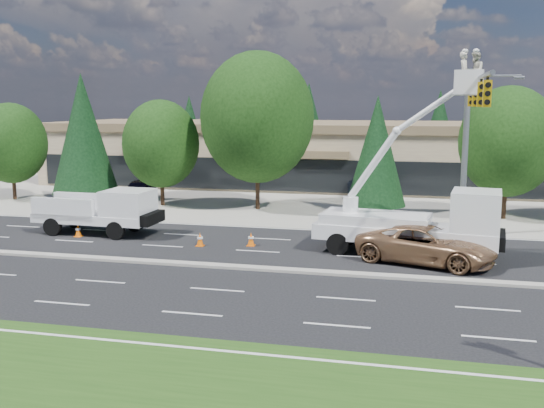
% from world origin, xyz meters
% --- Properties ---
extents(ground, '(140.00, 140.00, 0.00)m').
position_xyz_m(ground, '(0.00, 0.00, 0.00)').
color(ground, black).
rests_on(ground, ground).
extents(concrete_apron, '(140.00, 22.00, 0.01)m').
position_xyz_m(concrete_apron, '(0.00, 20.00, 0.01)').
color(concrete_apron, gray).
rests_on(concrete_apron, ground).
extents(road_median, '(120.00, 0.55, 0.12)m').
position_xyz_m(road_median, '(0.00, 0.00, 0.06)').
color(road_median, gray).
rests_on(road_median, ground).
extents(strip_mall, '(50.40, 15.40, 5.50)m').
position_xyz_m(strip_mall, '(0.00, 29.97, 2.83)').
color(strip_mall, tan).
rests_on(strip_mall, ground).
extents(tree_front_a, '(5.23, 5.23, 7.25)m').
position_xyz_m(tree_front_a, '(-22.00, 15.00, 4.24)').
color(tree_front_a, '#332114').
rests_on(tree_front_a, ground).
extents(tree_front_b, '(4.74, 4.74, 9.35)m').
position_xyz_m(tree_front_b, '(-16.00, 15.00, 5.01)').
color(tree_front_b, '#332114').
rests_on(tree_front_b, ground).
extents(tree_front_c, '(5.39, 5.39, 7.47)m').
position_xyz_m(tree_front_c, '(-10.00, 15.00, 4.37)').
color(tree_front_c, '#332114').
rests_on(tree_front_c, ground).
extents(tree_front_d, '(7.68, 7.68, 10.66)m').
position_xyz_m(tree_front_d, '(-3.00, 15.00, 6.24)').
color(tree_front_d, '#332114').
rests_on(tree_front_d, ground).
extents(tree_front_e, '(3.91, 3.91, 7.71)m').
position_xyz_m(tree_front_e, '(5.00, 15.00, 4.14)').
color(tree_front_e, '#332114').
rests_on(tree_front_e, ground).
extents(tree_front_f, '(5.97, 5.97, 8.28)m').
position_xyz_m(tree_front_f, '(13.00, 15.00, 4.85)').
color(tree_front_f, '#332114').
rests_on(tree_front_f, ground).
extents(tree_back_a, '(4.11, 4.11, 8.09)m').
position_xyz_m(tree_back_a, '(-18.00, 42.00, 4.34)').
color(tree_back_a, '#332114').
rests_on(tree_back_a, ground).
extents(tree_back_b, '(4.79, 4.79, 9.44)m').
position_xyz_m(tree_back_b, '(-4.00, 42.00, 5.07)').
color(tree_back_b, '#332114').
rests_on(tree_back_b, ground).
extents(tree_back_c, '(4.38, 4.38, 8.63)m').
position_xyz_m(tree_back_c, '(10.00, 42.00, 4.63)').
color(tree_back_c, '#332114').
rests_on(tree_back_c, ground).
extents(signal_mast, '(2.76, 10.16, 9.00)m').
position_xyz_m(signal_mast, '(10.03, 7.04, 6.06)').
color(signal_mast, gray).
rests_on(signal_mast, ground).
extents(utility_pickup, '(6.67, 2.81, 2.53)m').
position_xyz_m(utility_pickup, '(-9.36, 5.20, 1.04)').
color(utility_pickup, white).
rests_on(utility_pickup, ground).
extents(bucket_truck, '(8.76, 3.65, 9.56)m').
position_xyz_m(bucket_truck, '(7.80, 4.09, 2.02)').
color(bucket_truck, white).
rests_on(bucket_truck, ground).
extents(traffic_cone_a, '(0.40, 0.40, 0.70)m').
position_xyz_m(traffic_cone_a, '(-10.37, 4.28, 0.34)').
color(traffic_cone_a, '#F76307').
rests_on(traffic_cone_a, ground).
extents(traffic_cone_b, '(0.40, 0.40, 0.70)m').
position_xyz_m(traffic_cone_b, '(-3.14, 3.65, 0.34)').
color(traffic_cone_b, '#F76307').
rests_on(traffic_cone_b, ground).
extents(traffic_cone_c, '(0.40, 0.40, 0.70)m').
position_xyz_m(traffic_cone_c, '(-0.63, 4.30, 0.34)').
color(traffic_cone_c, '#F76307').
rests_on(traffic_cone_c, ground).
extents(traffic_cone_d, '(0.40, 0.40, 0.70)m').
position_xyz_m(traffic_cone_d, '(6.53, 3.14, 0.34)').
color(traffic_cone_d, '#F76307').
rests_on(traffic_cone_d, ground).
extents(minivan, '(6.74, 4.52, 1.72)m').
position_xyz_m(minivan, '(7.99, 2.80, 0.86)').
color(minivan, '#966C48').
rests_on(minivan, ground).
extents(parked_car_west, '(2.53, 4.77, 1.54)m').
position_xyz_m(parked_car_west, '(-12.62, 16.71, 0.77)').
color(parked_car_west, black).
rests_on(parked_car_west, ground).
extents(parked_car_east, '(2.60, 4.36, 1.36)m').
position_xyz_m(parked_car_east, '(3.59, 21.00, 0.68)').
color(parked_car_east, black).
rests_on(parked_car_east, ground).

